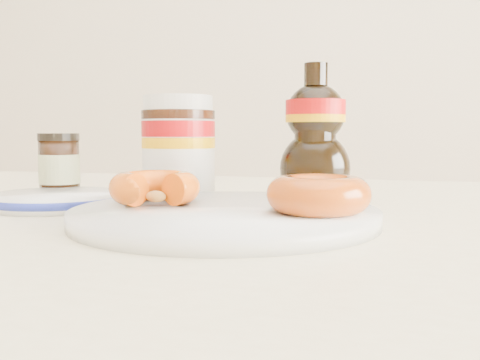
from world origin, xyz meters
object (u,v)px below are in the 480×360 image
(nutella_jar, at_px, (179,144))
(syrup_bottle, at_px, (315,133))
(donut_whole, at_px, (318,194))
(dining_table, at_px, (211,292))
(plate, at_px, (225,215))
(blue_rim_saucer, at_px, (58,199))
(donut_bitten, at_px, (155,188))
(dark_jar, at_px, (59,166))

(nutella_jar, xyz_separation_m, syrup_bottle, (0.16, 0.02, 0.01))
(donut_whole, height_order, syrup_bottle, syrup_bottle)
(dining_table, bearing_deg, plate, -59.24)
(donut_whole, relative_size, syrup_bottle, 0.54)
(plate, bearing_deg, blue_rim_saucer, 166.22)
(plate, bearing_deg, donut_bitten, 170.33)
(plate, bearing_deg, nutella_jar, 125.21)
(dark_jar, bearing_deg, plate, -25.69)
(dark_jar, relative_size, blue_rim_saucer, 0.54)
(plate, distance_m, donut_whole, 0.09)
(dining_table, distance_m, dark_jar, 0.26)
(plate, bearing_deg, dark_jar, 154.31)
(syrup_bottle, bearing_deg, dark_jar, -170.49)
(syrup_bottle, relative_size, blue_rim_saucer, 1.09)
(nutella_jar, xyz_separation_m, dark_jar, (-0.15, -0.03, -0.03))
(plate, relative_size, donut_whole, 3.12)
(dining_table, relative_size, nutella_jar, 11.05)
(donut_bitten, height_order, blue_rim_saucer, donut_bitten)
(donut_whole, height_order, blue_rim_saucer, donut_whole)
(plate, height_order, donut_bitten, donut_bitten)
(plate, bearing_deg, dining_table, 120.76)
(dining_table, xyz_separation_m, syrup_bottle, (0.09, 0.12, 0.16))
(donut_bitten, xyz_separation_m, nutella_jar, (-0.03, 0.14, 0.04))
(dark_jar, bearing_deg, donut_bitten, -31.30)
(plate, xyz_separation_m, blue_rim_saucer, (-0.21, 0.05, 0.00))
(nutella_jar, bearing_deg, plate, -54.79)
(syrup_bottle, bearing_deg, dining_table, -126.71)
(blue_rim_saucer, bearing_deg, dining_table, 1.49)
(dining_table, bearing_deg, blue_rim_saucer, -178.51)
(dining_table, height_order, donut_whole, donut_whole)
(donut_whole, distance_m, blue_rim_saucer, 0.30)
(plate, height_order, nutella_jar, nutella_jar)
(plate, height_order, blue_rim_saucer, blue_rim_saucer)
(dining_table, relative_size, dark_jar, 17.24)
(donut_bitten, distance_m, nutella_jar, 0.15)
(nutella_jar, bearing_deg, syrup_bottle, 8.01)
(plate, relative_size, nutella_jar, 2.19)
(donut_bitten, bearing_deg, donut_whole, 17.41)
(plate, xyz_separation_m, donut_bitten, (-0.07, 0.01, 0.02))
(donut_whole, height_order, nutella_jar, nutella_jar)
(syrup_bottle, bearing_deg, donut_whole, -80.92)
(donut_whole, distance_m, nutella_jar, 0.25)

